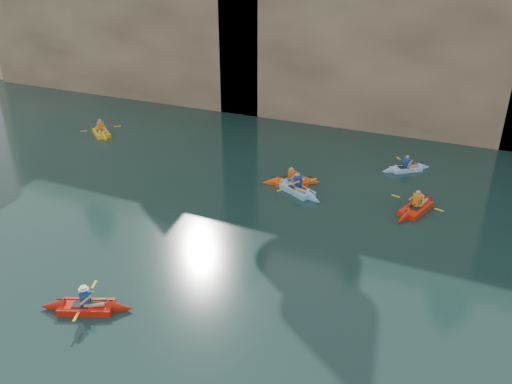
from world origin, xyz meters
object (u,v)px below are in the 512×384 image
at_px(main_kayaker, 87,306).
at_px(kayaker_red_far, 416,208).
at_px(kayaker_orange, 291,182).
at_px(kayaker_ltblue_near, 297,190).

bearing_deg(main_kayaker, kayaker_red_far, 30.78).
height_order(kayaker_orange, kayaker_ltblue_near, kayaker_ltblue_near).
bearing_deg(kayaker_orange, main_kayaker, -127.64).
xyz_separation_m(kayaker_orange, kayaker_red_far, (6.23, -0.35, 0.02)).
bearing_deg(kayaker_red_far, kayaker_orange, 103.36).
xyz_separation_m(main_kayaker, kayaker_orange, (2.34, 12.20, -0.01)).
bearing_deg(kayaker_red_far, kayaker_ltblue_near, 111.25).
bearing_deg(main_kayaker, kayaker_ltblue_near, 52.04).
bearing_deg(main_kayaker, kayaker_orange, 55.82).
relative_size(main_kayaker, kayaker_ltblue_near, 0.95).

